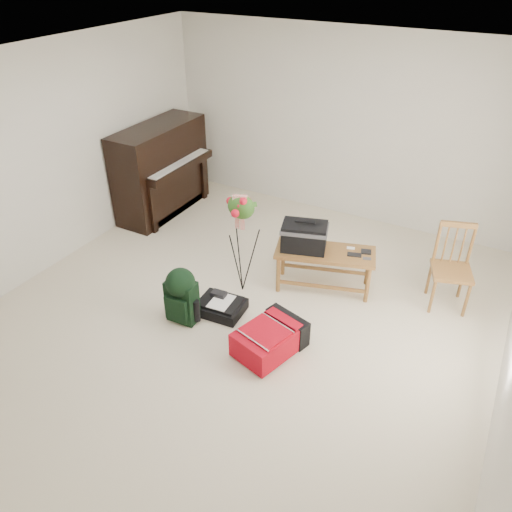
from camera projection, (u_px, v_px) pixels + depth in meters
The scene contains 11 objects.
floor at pixel (240, 317), 5.25m from camera, with size 5.00×5.50×0.01m, color beige.
ceiling at pixel (234, 69), 3.90m from camera, with size 5.00×5.50×0.01m, color white.
wall_back at pixel (343, 127), 6.60m from camera, with size 5.00×0.04×2.50m, color beige.
wall_left at pixel (45, 161), 5.58m from camera, with size 0.04×5.50×2.50m, color beige.
piano at pixel (162, 171), 6.99m from camera, with size 0.71×1.50×1.25m.
bench at pixel (312, 239), 5.44m from camera, with size 1.16×0.73×0.83m.
dining_chair at pixel (453, 268), 5.21m from camera, with size 0.50×0.50×0.92m.
red_suitcase at pixel (272, 336), 4.77m from camera, with size 0.61×0.76×0.28m.
black_duffel at pixel (221, 306), 5.28m from camera, with size 0.51×0.42×0.20m.
green_backpack at pixel (181, 293), 5.03m from camera, with size 0.32×0.30×0.62m.
flower_stand at pixel (242, 245), 5.33m from camera, with size 0.49×0.49×1.22m.
Camera 1 is at (2.11, -3.49, 3.37)m, focal length 35.00 mm.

